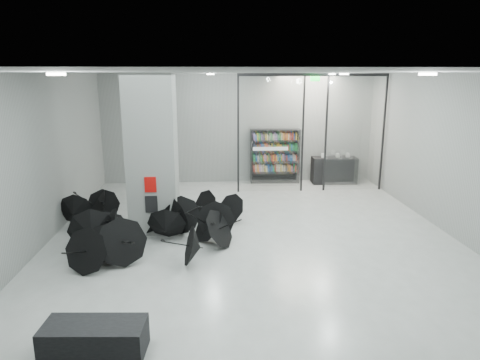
{
  "coord_description": "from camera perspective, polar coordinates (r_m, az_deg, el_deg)",
  "views": [
    {
      "loc": [
        -0.98,
        -8.95,
        3.97
      ],
      "look_at": [
        -0.3,
        1.5,
        1.4
      ],
      "focal_mm": 32.37,
      "sensor_mm": 36.0,
      "label": 1
    }
  ],
  "objects": [
    {
      "name": "room",
      "position": [
        9.07,
        2.53,
        6.64
      ],
      "size": [
        14.0,
        14.02,
        4.01
      ],
      "color": "gray",
      "rests_on": "ground"
    },
    {
      "name": "column",
      "position": [
        11.23,
        -11.47,
        3.41
      ],
      "size": [
        1.2,
        1.2,
        4.0
      ],
      "primitive_type": "cube",
      "color": "slate",
      "rests_on": "ground"
    },
    {
      "name": "fire_cabinet",
      "position": [
        10.76,
        -11.73,
        -0.59
      ],
      "size": [
        0.28,
        0.04,
        0.38
      ],
      "primitive_type": "cube",
      "color": "#A50A07",
      "rests_on": "column"
    },
    {
      "name": "info_panel",
      "position": [
        10.9,
        -11.6,
        -3.14
      ],
      "size": [
        0.3,
        0.03,
        0.42
      ],
      "primitive_type": "cube",
      "color": "black",
      "rests_on": "column"
    },
    {
      "name": "exit_sign",
      "position": [
        14.64,
        9.87,
        13.01
      ],
      "size": [
        0.3,
        0.06,
        0.15
      ],
      "primitive_type": "cube",
      "color": "#0CE533",
      "rests_on": "room"
    },
    {
      "name": "glass_partition",
      "position": [
        14.94,
        9.41,
        6.73
      ],
      "size": [
        5.06,
        0.08,
        4.0
      ],
      "color": "silver",
      "rests_on": "ground"
    },
    {
      "name": "bench",
      "position": [
        7.01,
        -18.61,
        -19.2
      ],
      "size": [
        1.5,
        0.72,
        0.47
      ],
      "primitive_type": "cube",
      "rotation": [
        0.0,
        0.0,
        -0.06
      ],
      "color": "black",
      "rests_on": "ground"
    },
    {
      "name": "bookshelf",
      "position": [
        16.15,
        4.65,
        3.16
      ],
      "size": [
        1.84,
        0.45,
        2.01
      ],
      "primitive_type": null,
      "rotation": [
        0.0,
        0.0,
        -0.05
      ],
      "color": "black",
      "rests_on": "ground"
    },
    {
      "name": "shop_counter",
      "position": [
        16.49,
        12.28,
        1.28
      ],
      "size": [
        1.65,
        0.7,
        0.98
      ],
      "primitive_type": "cube",
      "rotation": [
        0.0,
        0.0,
        -0.03
      ],
      "color": "black",
      "rests_on": "ground"
    },
    {
      "name": "umbrella_cluster",
      "position": [
        10.77,
        -12.02,
        -6.47
      ],
      "size": [
        5.31,
        4.42,
        1.29
      ],
      "color": "black",
      "rests_on": "ground"
    }
  ]
}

